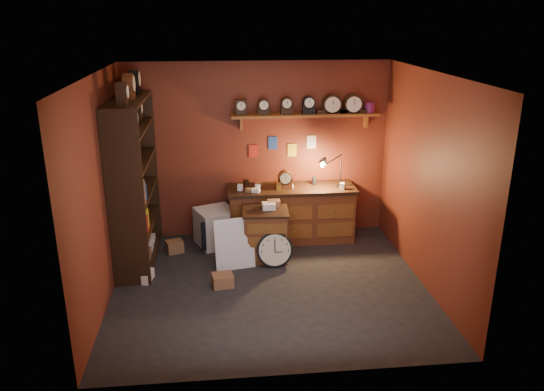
{
  "coord_description": "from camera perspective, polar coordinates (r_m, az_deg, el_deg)",
  "views": [
    {
      "loc": [
        -0.61,
        -6.09,
        3.35
      ],
      "look_at": [
        0.07,
        0.35,
        1.12
      ],
      "focal_mm": 35.0,
      "sensor_mm": 36.0,
      "label": 1
    }
  ],
  "objects": [
    {
      "name": "low_cabinet",
      "position": [
        7.56,
        -0.7,
        -3.95
      ],
      "size": [
        0.67,
        0.58,
        0.82
      ],
      "rotation": [
        0.0,
        0.0,
        -0.06
      ],
      "color": "brown",
      "rests_on": "ground"
    },
    {
      "name": "floor_box_a",
      "position": [
        6.97,
        -5.32,
        -9.06
      ],
      "size": [
        0.3,
        0.26,
        0.16
      ],
      "primitive_type": "cube",
      "rotation": [
        0.0,
        0.0,
        0.16
      ],
      "color": "brown",
      "rests_on": "ground"
    },
    {
      "name": "mini_fridge",
      "position": [
        8.09,
        -6.05,
        -3.4
      ],
      "size": [
        0.7,
        0.73,
        0.56
      ],
      "rotation": [
        0.0,
        0.0,
        0.4
      ],
      "color": "silver",
      "rests_on": "ground"
    },
    {
      "name": "floor_box_b",
      "position": [
        7.28,
        -13.71,
        -8.4
      ],
      "size": [
        0.28,
        0.31,
        0.13
      ],
      "primitive_type": "cube",
      "rotation": [
        0.0,
        0.0,
        -0.25
      ],
      "color": "white",
      "rests_on": "ground"
    },
    {
      "name": "white_panel",
      "position": [
        7.47,
        -3.98,
        -7.7
      ],
      "size": [
        0.57,
        0.25,
        0.72
      ],
      "primitive_type": "cube",
      "rotation": [
        -0.17,
        0.0,
        0.19
      ],
      "color": "silver",
      "rests_on": "ground"
    },
    {
      "name": "big_round_clock",
      "position": [
        7.38,
        0.29,
        -5.85
      ],
      "size": [
        0.5,
        0.17,
        0.51
      ],
      "color": "black",
      "rests_on": "ground"
    },
    {
      "name": "room_shell",
      "position": [
        6.44,
        0.01,
        4.36
      ],
      "size": [
        4.02,
        3.62,
        2.71
      ],
      "color": "maroon",
      "rests_on": "ground"
    },
    {
      "name": "workbench",
      "position": [
        8.17,
        2.08,
        -1.63
      ],
      "size": [
        1.94,
        0.66,
        1.36
      ],
      "color": "brown",
      "rests_on": "ground"
    },
    {
      "name": "shelving_unit",
      "position": [
        7.47,
        -14.88,
        2.05
      ],
      "size": [
        0.47,
        1.6,
        2.58
      ],
      "color": "black",
      "rests_on": "ground"
    },
    {
      "name": "floor",
      "position": [
        6.98,
        -0.27,
        -9.68
      ],
      "size": [
        4.0,
        4.0,
        0.0
      ],
      "primitive_type": "plane",
      "color": "black",
      "rests_on": "ground"
    },
    {
      "name": "floor_box_c",
      "position": [
        7.99,
        -10.42,
        -5.42
      ],
      "size": [
        0.28,
        0.26,
        0.17
      ],
      "primitive_type": "cube",
      "rotation": [
        0.0,
        0.0,
        0.33
      ],
      "color": "brown",
      "rests_on": "ground"
    }
  ]
}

